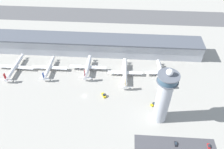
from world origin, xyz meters
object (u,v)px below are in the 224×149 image
at_px(service_truck_catering, 104,95).
at_px(car_blue_compact, 176,144).
at_px(service_truck_fuel, 154,104).
at_px(airplane_gate_alpha, 15,67).
at_px(airplane_gate_echo, 161,73).
at_px(airplane_gate_delta, 125,73).
at_px(control_tower, 164,97).
at_px(service_truck_water, 159,74).
at_px(airplane_gate_bravo, 49,68).
at_px(service_truck_baggage, 161,95).
at_px(car_green_van, 209,146).
at_px(airplane_gate_charlie, 88,67).

xyz_separation_m(service_truck_catering, car_blue_compact, (61.63, -46.57, -0.54)).
bearing_deg(service_truck_fuel, service_truck_catering, 171.16).
xyz_separation_m(airplane_gate_alpha, airplane_gate_echo, (156.08, 0.69, 0.71)).
bearing_deg(airplane_gate_delta, control_tower, -59.37).
bearing_deg(control_tower, service_truck_catering, 156.43).
bearing_deg(service_truck_water, car_blue_compact, -85.97).
bearing_deg(service_truck_water, airplane_gate_bravo, -179.61).
distance_m(airplane_gate_echo, car_blue_compact, 78.99).
bearing_deg(service_truck_baggage, service_truck_water, 88.58).
height_order(airplane_gate_echo, service_truck_baggage, airplane_gate_echo).
distance_m(service_truck_baggage, car_green_van, 60.08).
xyz_separation_m(airplane_gate_echo, service_truck_baggage, (-1.85, -28.14, -3.50)).
bearing_deg(service_truck_fuel, car_green_van, -44.86).
xyz_separation_m(airplane_gate_echo, service_truck_water, (-1.11, 1.60, -3.67)).
xyz_separation_m(airplane_gate_alpha, airplane_gate_delta, (118.60, -1.50, 0.36)).
bearing_deg(car_blue_compact, service_truck_catering, 142.92).
relative_size(airplane_gate_alpha, airplane_gate_echo, 1.07).
bearing_deg(service_truck_baggage, service_truck_catering, -175.81).
bearing_deg(airplane_gate_bravo, control_tower, -26.08).
height_order(airplane_gate_delta, car_blue_compact, airplane_gate_delta).
height_order(airplane_gate_delta, car_green_van, airplane_gate_delta).
height_order(service_truck_fuel, service_truck_baggage, service_truck_baggage).
xyz_separation_m(control_tower, service_truck_baggage, (4.85, 26.02, -27.18)).
xyz_separation_m(service_truck_baggage, car_green_van, (31.93, -50.89, -0.50)).
height_order(service_truck_baggage, car_blue_compact, service_truck_baggage).
xyz_separation_m(airplane_gate_bravo, service_truck_water, (117.88, 0.81, -3.03)).
bearing_deg(control_tower, car_green_van, -34.06).
xyz_separation_m(airplane_gate_alpha, service_truck_fuel, (146.52, -38.88, -2.98)).
relative_size(airplane_gate_bravo, car_green_van, 8.64).
height_order(service_truck_catering, service_truck_water, service_truck_catering).
relative_size(service_truck_water, car_green_van, 1.87).
bearing_deg(airplane_gate_charlie, airplane_gate_alpha, -176.90).
xyz_separation_m(airplane_gate_charlie, airplane_gate_echo, (77.55, -3.56, -0.24)).
height_order(airplane_gate_delta, service_truck_fuel, airplane_gate_delta).
relative_size(airplane_gate_bravo, airplane_gate_delta, 0.90).
bearing_deg(car_green_van, airplane_gate_delta, 131.32).
distance_m(airplane_gate_delta, car_green_van, 102.39).
relative_size(service_truck_catering, service_truck_fuel, 0.86).
bearing_deg(service_truck_fuel, service_truck_baggage, 56.00).
xyz_separation_m(airplane_gate_charlie, service_truck_water, (76.44, -1.96, -3.91)).
distance_m(service_truck_baggage, car_blue_compact, 51.02).
height_order(control_tower, airplane_gate_bravo, control_tower).
distance_m(control_tower, airplane_gate_delta, 65.01).
bearing_deg(airplane_gate_alpha, car_green_van, -22.82).
bearing_deg(airplane_gate_delta, service_truck_water, 5.94).
bearing_deg(airplane_gate_echo, service_truck_fuel, -103.59).
distance_m(service_truck_catering, car_blue_compact, 77.25).
bearing_deg(service_truck_catering, service_truck_baggage, 4.19).
bearing_deg(service_truck_water, airplane_gate_charlie, 178.53).
distance_m(service_truck_catering, service_truck_baggage, 55.37).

